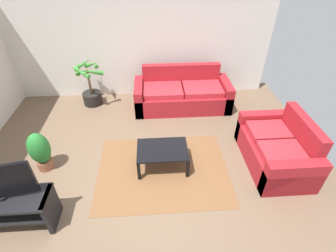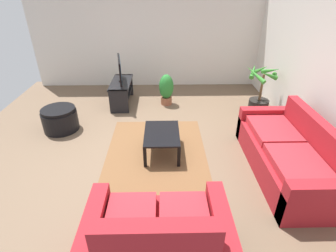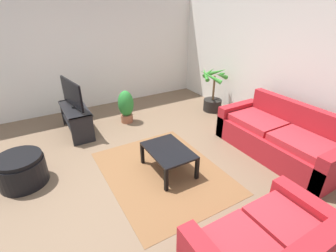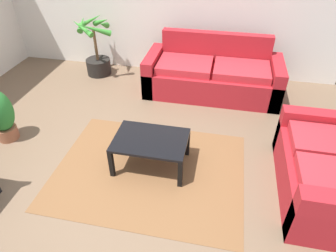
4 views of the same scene
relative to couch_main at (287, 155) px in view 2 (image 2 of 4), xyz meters
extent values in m
plane|color=brown|center=(-0.88, -2.28, -0.30)|extent=(6.60, 6.60, 0.00)
cube|color=silver|center=(-0.88, 0.72, 1.05)|extent=(6.00, 0.06, 2.70)
cube|color=silver|center=(-3.88, -2.28, 1.05)|extent=(0.06, 6.00, 2.70)
cube|color=maroon|center=(0.00, -0.03, -0.09)|extent=(2.14, 0.90, 0.42)
cube|color=maroon|center=(0.00, 0.34, 0.36)|extent=(1.78, 0.16, 0.48)
cube|color=maroon|center=(-0.98, -0.03, 0.01)|extent=(0.18, 0.90, 0.62)
cube|color=maroon|center=(0.98, -0.03, 0.01)|extent=(0.18, 0.90, 0.62)
cube|color=#B8272F|center=(-0.45, -0.08, 0.18)|extent=(0.85, 0.66, 0.12)
cube|color=#B8272F|center=(0.45, -0.08, 0.18)|extent=(0.85, 0.66, 0.12)
cube|color=maroon|center=(1.37, -1.95, -0.09)|extent=(0.90, 1.47, 0.42)
cube|color=maroon|center=(1.74, -1.95, 0.36)|extent=(0.16, 1.11, 0.48)
cube|color=maroon|center=(1.37, -2.59, 0.01)|extent=(0.90, 0.18, 0.62)
cube|color=maroon|center=(1.37, -1.30, 0.01)|extent=(0.90, 0.18, 0.62)
cube|color=#B8272F|center=(1.32, -2.22, 0.18)|extent=(0.66, 0.51, 0.12)
cube|color=#B8272F|center=(1.32, -1.67, 0.18)|extent=(0.66, 0.51, 0.12)
cube|color=black|center=(-2.61, -2.86, 0.23)|extent=(1.10, 0.45, 0.04)
cube|color=black|center=(-2.61, -2.86, -0.06)|extent=(1.02, 0.39, 0.03)
cube|color=black|center=(-3.13, -2.86, -0.03)|extent=(0.06, 0.41, 0.55)
cube|color=black|center=(-2.09, -2.86, -0.03)|extent=(0.06, 0.41, 0.55)
cube|color=black|center=(-2.61, -2.86, 0.54)|extent=(0.91, 0.20, 0.51)
cube|color=teal|center=(-2.61, -2.83, 0.54)|extent=(0.85, 0.16, 0.46)
cylinder|color=black|center=(-2.61, -2.86, 0.27)|extent=(0.10, 0.10, 0.04)
cube|color=black|center=(-0.55, -1.90, 0.08)|extent=(0.84, 0.58, 0.03)
cube|color=black|center=(-0.94, -2.17, -0.12)|extent=(0.05, 0.05, 0.36)
cube|color=black|center=(-0.15, -2.17, -0.12)|extent=(0.05, 0.05, 0.36)
cube|color=black|center=(-0.94, -1.64, -0.12)|extent=(0.05, 0.05, 0.36)
cube|color=black|center=(-0.15, -1.64, -0.12)|extent=(0.05, 0.05, 0.36)
cube|color=brown|center=(-0.55, -2.00, -0.30)|extent=(2.20, 1.70, 0.01)
cylinder|color=black|center=(-2.10, 0.27, -0.16)|extent=(0.44, 0.44, 0.28)
cylinder|color=brown|center=(-2.10, 0.27, 0.27)|extent=(0.05, 0.05, 0.59)
cone|color=#35892D|center=(-1.91, 0.29, 0.62)|extent=(0.14, 0.40, 0.23)
cone|color=#35892D|center=(-2.01, 0.44, 0.62)|extent=(0.40, 0.27, 0.23)
cone|color=#35892D|center=(-2.22, 0.44, 0.62)|extent=(0.42, 0.32, 0.25)
cone|color=#35892D|center=(-2.28, 0.23, 0.62)|extent=(0.17, 0.39, 0.22)
cone|color=#35892D|center=(-2.19, 0.06, 0.62)|extent=(0.46, 0.28, 0.26)
cone|color=#35892D|center=(-1.97, 0.03, 0.62)|extent=(0.52, 0.36, 0.29)
cylinder|color=brown|center=(-2.56, -1.80, -0.22)|extent=(0.26, 0.26, 0.17)
ellipsoid|color=#27752E|center=(-2.56, -1.80, 0.14)|extent=(0.34, 0.34, 0.58)
cylinder|color=black|center=(-1.38, -3.91, -0.10)|extent=(0.68, 0.68, 0.40)
cylinder|color=black|center=(-1.38, -3.91, 0.13)|extent=(0.64, 0.64, 0.06)
camera|label=1|loc=(-0.66, -4.92, 2.86)|focal=26.44mm
camera|label=2|loc=(3.16, -1.88, 2.33)|focal=27.70mm
camera|label=3|loc=(2.23, -3.54, 2.14)|focal=26.47mm
camera|label=4|loc=(0.18, -4.42, 2.22)|focal=31.66mm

